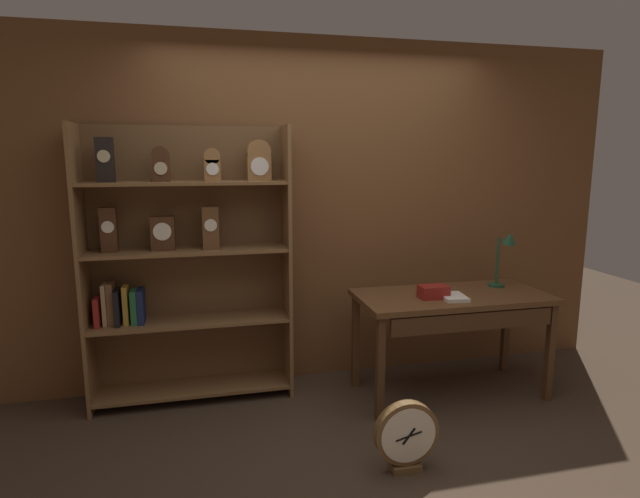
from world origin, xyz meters
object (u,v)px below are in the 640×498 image
(bookshelf, at_px, (185,262))
(desk_lamp, at_px, (505,252))
(workbench, at_px, (453,306))
(toolbox_small, at_px, (434,292))
(open_repair_manual, at_px, (453,297))
(round_clock_large, at_px, (406,435))

(bookshelf, relative_size, desk_lamp, 4.46)
(workbench, xyz_separation_m, toolbox_small, (-0.18, -0.04, 0.13))
(workbench, height_order, open_repair_manual, open_repair_manual)
(open_repair_manual, bearing_deg, workbench, 65.94)
(bookshelf, height_order, round_clock_large, bookshelf)
(workbench, bearing_deg, bookshelf, 167.59)
(toolbox_small, bearing_deg, open_repair_manual, -21.45)
(toolbox_small, height_order, round_clock_large, toolbox_small)
(desk_lamp, height_order, open_repair_manual, desk_lamp)
(open_repair_manual, bearing_deg, desk_lamp, 28.28)
(toolbox_small, relative_size, open_repair_manual, 0.90)
(toolbox_small, xyz_separation_m, open_repair_manual, (0.13, -0.05, -0.03))
(desk_lamp, distance_m, toolbox_small, 0.71)
(bookshelf, height_order, open_repair_manual, bookshelf)
(desk_lamp, xyz_separation_m, round_clock_large, (-1.15, -0.92, -0.82))
(bookshelf, bearing_deg, round_clock_large, -45.76)
(bookshelf, bearing_deg, open_repair_manual, -15.40)
(workbench, bearing_deg, round_clock_large, -130.41)
(workbench, height_order, desk_lamp, desk_lamp)
(desk_lamp, xyz_separation_m, open_repair_manual, (-0.52, -0.21, -0.26))
(toolbox_small, bearing_deg, round_clock_large, -123.44)
(workbench, distance_m, round_clock_large, 1.15)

